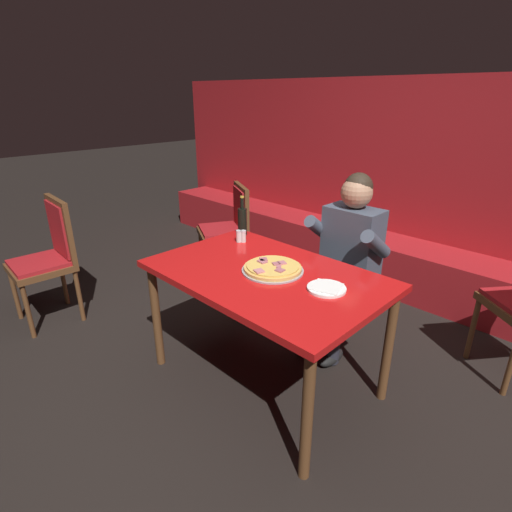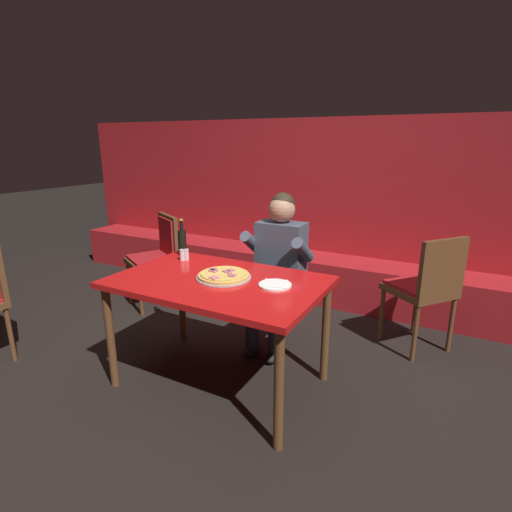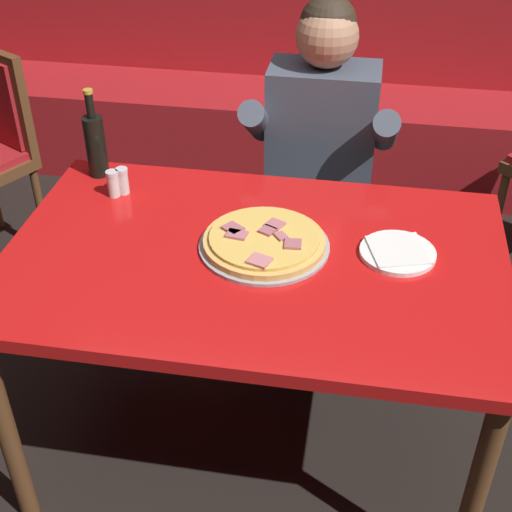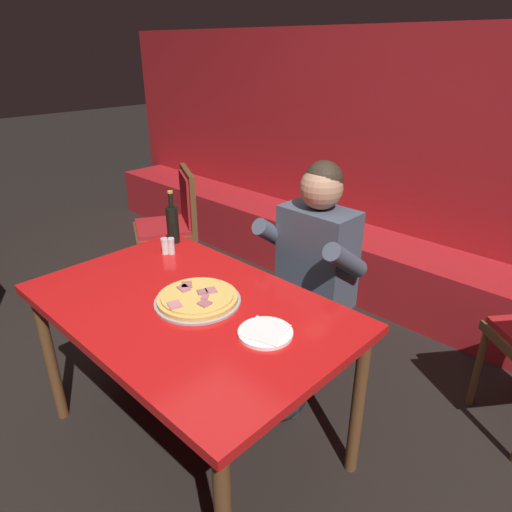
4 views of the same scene
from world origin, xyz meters
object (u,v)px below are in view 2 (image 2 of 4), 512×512
object	(u,v)px
plate_white_paper	(275,285)
diner_seated_blue_shirt	(276,266)
pizza	(224,276)
beer_bottle	(182,241)
dining_chair_near_left	(158,253)
shaker_red_pepper_flakes	(182,255)
shaker_oregano	(186,255)
main_dining_table	(218,291)
dining_chair_side_aisle	(427,284)

from	to	relation	value
plate_white_paper	diner_seated_blue_shirt	bearing A→B (deg)	114.64
pizza	beer_bottle	xyz separation A→B (m)	(-0.60, 0.32, 0.09)
pizza	dining_chair_near_left	bearing A→B (deg)	147.52
shaker_red_pepper_flakes	shaker_oregano	world-z (taller)	same
shaker_red_pepper_flakes	dining_chair_near_left	distance (m)	1.12
plate_white_paper	shaker_red_pepper_flakes	bearing A→B (deg)	168.83
shaker_oregano	beer_bottle	bearing A→B (deg)	138.79
shaker_oregano	dining_chair_near_left	distance (m)	1.13
shaker_red_pepper_flakes	diner_seated_blue_shirt	xyz separation A→B (m)	(0.60, 0.43, -0.11)
plate_white_paper	dining_chair_near_left	bearing A→B (deg)	154.05
main_dining_table	diner_seated_blue_shirt	bearing A→B (deg)	80.33
beer_bottle	shaker_oregano	size ratio (longest dim) A/B	3.40
diner_seated_blue_shirt	shaker_oregano	bearing A→B (deg)	-144.68
beer_bottle	dining_chair_near_left	bearing A→B (deg)	144.56
pizza	beer_bottle	world-z (taller)	beer_bottle
pizza	dining_chair_near_left	distance (m)	1.64
plate_white_paper	dining_chair_side_aisle	bearing A→B (deg)	53.88
pizza	beer_bottle	distance (m)	0.69
diner_seated_blue_shirt	dining_chair_side_aisle	size ratio (longest dim) A/B	1.32
plate_white_paper	beer_bottle	bearing A→B (deg)	162.89
diner_seated_blue_shirt	main_dining_table	bearing A→B (deg)	-99.67
pizza	diner_seated_blue_shirt	size ratio (longest dim) A/B	0.29
beer_bottle	dining_chair_near_left	xyz separation A→B (m)	(-0.77, 0.55, -0.33)
dining_chair_near_left	pizza	bearing A→B (deg)	-32.48
dining_chair_near_left	shaker_red_pepper_flakes	bearing A→B (deg)	-37.94
pizza	shaker_oregano	bearing A→B (deg)	155.35
dining_chair_side_aisle	shaker_red_pepper_flakes	bearing A→B (deg)	-150.99
main_dining_table	beer_bottle	world-z (taller)	beer_bottle
shaker_red_pepper_flakes	shaker_oregano	distance (m)	0.03
dining_chair_side_aisle	main_dining_table	bearing A→B (deg)	-135.64
plate_white_paper	dining_chair_side_aisle	size ratio (longest dim) A/B	0.22
main_dining_table	shaker_red_pepper_flakes	xyz separation A→B (m)	(-0.48, 0.24, 0.12)
shaker_red_pepper_flakes	plate_white_paper	bearing A→B (deg)	-11.17
shaker_red_pepper_flakes	shaker_oregano	xyz separation A→B (m)	(0.02, 0.02, 0.00)
shaker_oregano	diner_seated_blue_shirt	distance (m)	0.71
shaker_oregano	dining_chair_side_aisle	distance (m)	1.90
beer_bottle	dining_chair_side_aisle	xyz separation A→B (m)	(1.77, 0.81, -0.31)
main_dining_table	pizza	bearing A→B (deg)	61.59
dining_chair_near_left	dining_chair_side_aisle	bearing A→B (deg)	5.81
shaker_oregano	diner_seated_blue_shirt	xyz separation A→B (m)	(0.57, 0.41, -0.11)
pizza	dining_chair_side_aisle	xyz separation A→B (m)	(1.17, 1.13, -0.22)
pizza	dining_chair_side_aisle	bearing A→B (deg)	43.90
plate_white_paper	dining_chair_side_aisle	world-z (taller)	dining_chair_side_aisle
beer_bottle	diner_seated_blue_shirt	size ratio (longest dim) A/B	0.23
shaker_red_pepper_flakes	dining_chair_near_left	size ratio (longest dim) A/B	0.09
dining_chair_side_aisle	dining_chair_near_left	distance (m)	2.55
beer_bottle	diner_seated_blue_shirt	bearing A→B (deg)	23.74
diner_seated_blue_shirt	dining_chair_side_aisle	xyz separation A→B (m)	(1.08, 0.50, -0.13)
pizza	dining_chair_side_aisle	size ratio (longest dim) A/B	0.38
main_dining_table	shaker_red_pepper_flakes	distance (m)	0.55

